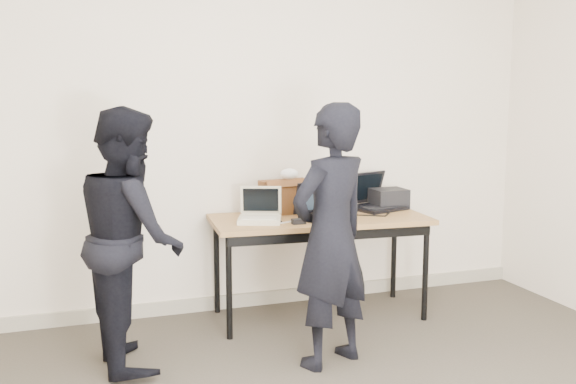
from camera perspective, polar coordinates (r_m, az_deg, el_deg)
name	(u,v)px	position (r m, az deg, el deg)	size (l,w,h in m)	color
room	(395,151)	(2.54, 9.50, 3.63)	(4.60, 4.60, 2.80)	#423B32
desk	(320,226)	(4.49, 2.87, -3.00)	(1.54, 0.75, 0.72)	olive
laptop_beige	(260,215)	(4.32, -2.52, -2.03)	(0.36, 0.36, 0.23)	beige
laptop_center	(323,210)	(4.44, 3.10, -1.63)	(0.38, 0.37, 0.25)	black
laptop_right	(374,200)	(4.84, 7.63, -0.75)	(0.46, 0.45, 0.27)	black
leather_satchel	(286,196)	(4.60, -0.22, -0.33)	(0.38, 0.22, 0.25)	brown
tissue	(289,174)	(4.59, 0.11, 1.62)	(0.13, 0.10, 0.08)	white
equipment_box	(389,198)	(4.89, 8.94, -0.56)	(0.25, 0.21, 0.14)	black
power_brick	(299,221)	(4.24, 0.95, -2.63)	(0.09, 0.06, 0.03)	black
cables	(326,216)	(4.49, 3.44, -2.18)	(1.15, 0.41, 0.01)	black
person_typist	(331,236)	(3.69, 3.82, -3.96)	(0.56, 0.37, 1.53)	black
person_observer	(130,237)	(3.82, -13.83, -3.90)	(0.73, 0.57, 1.50)	black
baseboard	(248,299)	(4.87, -3.54, -9.51)	(4.50, 0.03, 0.10)	#A69E89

